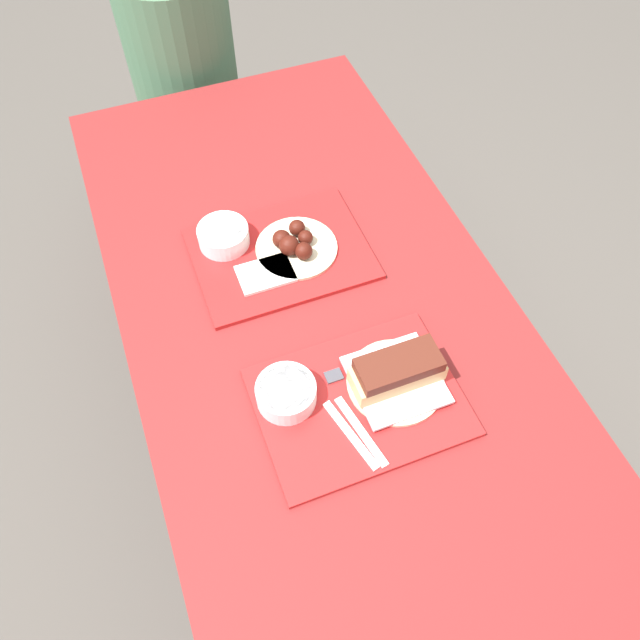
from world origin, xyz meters
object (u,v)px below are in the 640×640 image
tray_near (359,402)px  person_seated_across (179,45)px  brisket_sandwich_plate (397,374)px  tray_far (281,254)px  bowl_coleslaw_far (223,235)px  bowl_coleslaw_near (286,393)px  wings_plate_far (295,244)px

tray_near → person_seated_across: (-0.04, 1.37, 0.01)m
tray_near → brisket_sandwich_plate: brisket_sandwich_plate is taller
person_seated_across → tray_far: bearing=-88.6°
bowl_coleslaw_far → bowl_coleslaw_near: bearing=-89.9°
bowl_coleslaw_near → person_seated_across: size_ratio=0.17×
tray_far → person_seated_across: size_ratio=0.56×
bowl_coleslaw_near → brisket_sandwich_plate: brisket_sandwich_plate is taller
person_seated_across → bowl_coleslaw_near: bearing=-94.1°
tray_far → bowl_coleslaw_near: bowl_coleslaw_near is taller
brisket_sandwich_plate → wings_plate_far: size_ratio=1.03×
tray_near → brisket_sandwich_plate: bearing=7.7°
bowl_coleslaw_near → brisket_sandwich_plate: (0.22, -0.05, 0.01)m
tray_near → brisket_sandwich_plate: size_ratio=2.03×
tray_near → tray_far: 0.43m
tray_far → wings_plate_far: bearing=-6.4°
tray_near → wings_plate_far: (0.01, 0.43, 0.02)m
wings_plate_far → person_seated_across: size_ratio=0.27×
bowl_coleslaw_far → wings_plate_far: size_ratio=0.62×
bowl_coleslaw_near → person_seated_across: (0.09, 1.31, -0.03)m
bowl_coleslaw_far → brisket_sandwich_plate: bearing=-65.9°
wings_plate_far → bowl_coleslaw_far: bearing=151.8°
person_seated_across → tray_near: bearing=-88.2°
bowl_coleslaw_far → wings_plate_far: wings_plate_far is taller
bowl_coleslaw_far → wings_plate_far: 0.17m
brisket_sandwich_plate → bowl_coleslaw_near: bearing=168.6°
tray_near → brisket_sandwich_plate: 0.10m
wings_plate_far → tray_far: bearing=173.6°
wings_plate_far → person_seated_across: bearing=93.5°
person_seated_across → bowl_coleslaw_far: bearing=-96.3°
tray_near → person_seated_across: size_ratio=0.56×
tray_near → bowl_coleslaw_near: bearing=157.4°
bowl_coleslaw_near → bowl_coleslaw_far: same height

